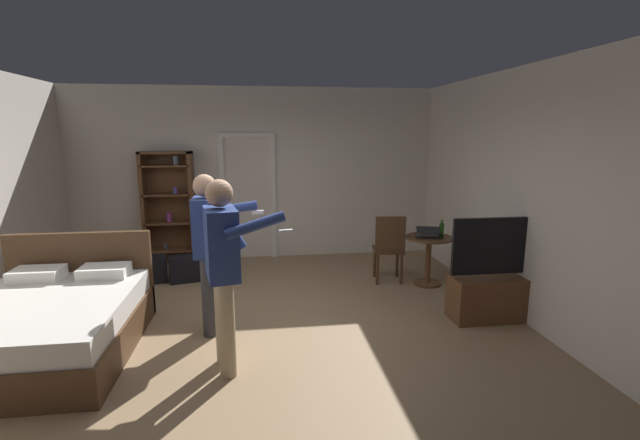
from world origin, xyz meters
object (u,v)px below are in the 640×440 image
Objects in this scene: side_table at (428,252)px; bottle_on_table at (441,230)px; tv_flatscreen at (495,289)px; bookshelf at (169,204)px; suitcase_small at (148,270)px; wooden_chair at (389,246)px; bed at (50,323)px; laptop at (428,234)px; person_striped_shirt at (209,243)px; person_blue_shirt at (223,262)px; suitcase_dark at (189,268)px.

bottle_on_table is at bearing -29.74° from side_table.
side_table is (-0.33, 1.25, 0.11)m from tv_flatscreen.
suitcase_small is (-0.17, -0.95, -0.81)m from bookshelf.
tv_flatscreen is at bearing -37.46° from suitcase_small.
wooden_chair is 3.51m from suitcase_small.
bed reaches higher than laptop.
person_striped_shirt reaches higher than tv_flatscreen.
bookshelf reaches higher than side_table.
tv_flatscreen is at bearing -58.47° from wooden_chair.
side_table is 2.77× the size of bottle_on_table.
person_blue_shirt reaches higher than bed.
bookshelf is at bearing 99.24° from suitcase_dark.
tv_flatscreen is (4.14, -2.84, -0.63)m from bookshelf.
laptop is at bearing -23.67° from suitcase_small.
bed is at bearing -130.08° from suitcase_dark.
suitcase_small is at bearing 171.86° from wooden_chair.
person_blue_shirt is 3.33× the size of suitcase_small.
suitcase_dark is at bearing 170.66° from wooden_chair.
person_striped_shirt reaches higher than laptop.
bed reaches higher than wooden_chair.
laptop is at bearing -134.86° from side_table.
person_striped_shirt is at bearing 10.31° from bed.
bed is 4.88× the size of laptop.
suitcase_dark is at bearing 105.82° from person_blue_shirt.
tv_flatscreen reaches higher than side_table.
laptop is at bearing 106.96° from tv_flatscreen.
person_blue_shirt is at bearing -143.86° from side_table.
bed reaches higher than suitcase_small.
bookshelf reaches higher than bed.
bed is 3.15m from bookshelf.
bookshelf is 2.88m from person_striped_shirt.
bed is 2.80× the size of side_table.
bed is 1.96m from person_blue_shirt.
person_blue_shirt is (-2.68, -1.95, 0.55)m from side_table.
wooden_chair is at bearing 21.94° from bed.
bottle_on_table is (-0.19, 1.17, 0.45)m from tv_flatscreen.
side_table is at bearing 36.14° from person_blue_shirt.
suitcase_dark is at bearing 168.77° from laptop.
bookshelf is at bearing 108.67° from person_striped_shirt.
suitcase_small is at bearing 121.46° from person_striped_shirt.
tv_flatscreen is 1.26m from bottle_on_table.
person_striped_shirt is (-2.90, -1.13, 0.52)m from side_table.
bottle_on_table is at bearing -23.76° from suitcase_small.
bookshelf is 3.73m from person_blue_shirt.
suitcase_small is (-0.58, 0.02, -0.01)m from suitcase_dark.
tv_flatscreen is 3.16m from person_blue_shirt.
wooden_chair is 3.04m from person_blue_shirt.
side_table is 1.28× the size of suitcase_dark.
tv_flatscreen reaches higher than laptop.
tv_flatscreen is 3.28m from person_striped_shirt.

